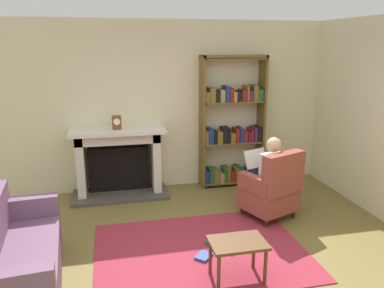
# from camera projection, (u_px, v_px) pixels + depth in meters

# --- Properties ---
(ground) EXTENTS (14.00, 14.00, 0.00)m
(ground) POSITION_uv_depth(u_px,v_px,m) (207.00, 265.00, 4.16)
(ground) COLOR olive
(back_wall) EXTENTS (5.60, 0.10, 2.70)m
(back_wall) POSITION_uv_depth(u_px,v_px,m) (168.00, 106.00, 6.22)
(back_wall) COLOR beige
(back_wall) RESTS_ON ground
(side_wall_right) EXTENTS (0.10, 5.20, 2.70)m
(side_wall_right) POSITION_uv_depth(u_px,v_px,m) (363.00, 114.00, 5.55)
(side_wall_right) COLOR beige
(side_wall_right) RESTS_ON ground
(area_rug) EXTENTS (2.40, 1.80, 0.01)m
(area_rug) POSITION_uv_depth(u_px,v_px,m) (200.00, 251.00, 4.44)
(area_rug) COLOR #992A3C
(area_rug) RESTS_ON ground
(fireplace) EXTENTS (1.47, 0.64, 1.08)m
(fireplace) POSITION_uv_depth(u_px,v_px,m) (119.00, 159.00, 6.01)
(fireplace) COLOR #4C4742
(fireplace) RESTS_ON ground
(mantel_clock) EXTENTS (0.14, 0.14, 0.20)m
(mantel_clock) POSITION_uv_depth(u_px,v_px,m) (117.00, 122.00, 5.76)
(mantel_clock) COLOR brown
(mantel_clock) RESTS_ON fireplace
(bookshelf) EXTENTS (1.06, 0.32, 2.16)m
(bookshelf) POSITION_uv_depth(u_px,v_px,m) (232.00, 126.00, 6.32)
(bookshelf) COLOR brown
(bookshelf) RESTS_ON ground
(armchair_reading) EXTENTS (0.83, 0.82, 0.97)m
(armchair_reading) POSITION_uv_depth(u_px,v_px,m) (272.00, 189.00, 5.19)
(armchair_reading) COLOR #331E14
(armchair_reading) RESTS_ON ground
(seated_reader) EXTENTS (0.50, 0.59, 1.14)m
(seated_reader) POSITION_uv_depth(u_px,v_px,m) (267.00, 173.00, 5.23)
(seated_reader) COLOR silver
(seated_reader) RESTS_ON ground
(sofa_floral) EXTENTS (0.87, 1.76, 0.85)m
(sofa_floral) POSITION_uv_depth(u_px,v_px,m) (14.00, 259.00, 3.70)
(sofa_floral) COLOR #755270
(sofa_floral) RESTS_ON ground
(side_table) EXTENTS (0.56, 0.39, 0.43)m
(side_table) POSITION_uv_depth(u_px,v_px,m) (238.00, 247.00, 3.82)
(side_table) COLOR brown
(side_table) RESTS_ON ground
(scattered_books) EXTENTS (0.54, 0.49, 0.04)m
(scattered_books) POSITION_uv_depth(u_px,v_px,m) (218.00, 247.00, 4.47)
(scattered_books) COLOR #334CA5
(scattered_books) RESTS_ON area_rug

